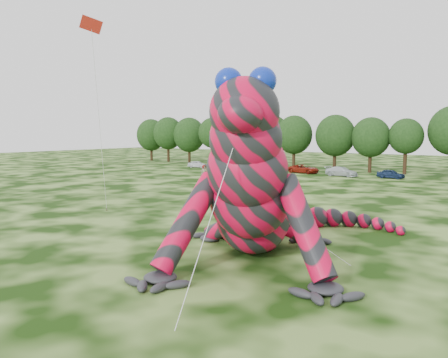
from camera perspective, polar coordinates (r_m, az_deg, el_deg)
ground at (r=22.55m, az=-12.41°, el=-10.91°), size 240.00×240.00×0.00m
inflatable_gecko at (r=23.90m, az=4.28°, el=1.68°), size 21.97×23.53×9.41m
flying_kite at (r=33.14m, az=-16.82°, el=17.01°), size 4.16×4.57×14.96m
tree_0 at (r=102.07m, az=-9.48°, el=5.06°), size 6.91×6.22×9.51m
tree_1 at (r=97.01m, az=-7.30°, el=5.13°), size 6.74×6.07×9.81m
tree_2 at (r=94.13m, az=-4.56°, el=5.08°), size 7.04×6.34×9.64m
tree_3 at (r=88.37m, az=-1.54°, el=4.97°), size 5.81×5.23×9.44m
tree_4 at (r=86.38m, az=2.39°, el=4.81°), size 6.22×5.60×9.06m
tree_5 at (r=82.89m, az=6.14°, el=4.98°), size 7.16×6.44×9.80m
tree_6 at (r=78.84m, az=9.13°, el=4.77°), size 6.52×5.86×9.49m
tree_7 at (r=76.10m, az=14.29°, el=4.60°), size 6.68×6.01×9.48m
tree_8 at (r=74.50m, az=18.59°, el=4.23°), size 6.14×5.53×8.94m
tree_9 at (r=73.61m, az=22.63°, el=3.96°), size 5.27×4.74×8.68m
car_0 at (r=80.90m, az=-3.48°, el=1.94°), size 3.86×2.03×1.25m
car_1 at (r=74.20m, az=0.46°, el=1.67°), size 4.58×1.75×1.49m
car_2 at (r=70.87m, az=10.37°, el=1.31°), size 5.25×2.94×1.39m
car_3 at (r=67.17m, az=15.10°, el=0.95°), size 5.14×2.73×1.42m
car_4 at (r=66.16m, az=20.97°, el=0.62°), size 3.96×2.04×1.29m
spectator_4 at (r=62.63m, az=-2.64°, el=0.99°), size 0.87×1.05×1.85m
spectator_1 at (r=42.40m, az=4.88°, el=-1.68°), size 0.90×0.97×1.60m
spectator_0 at (r=43.45m, az=-3.36°, el=-1.40°), size 0.74×0.70×1.71m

